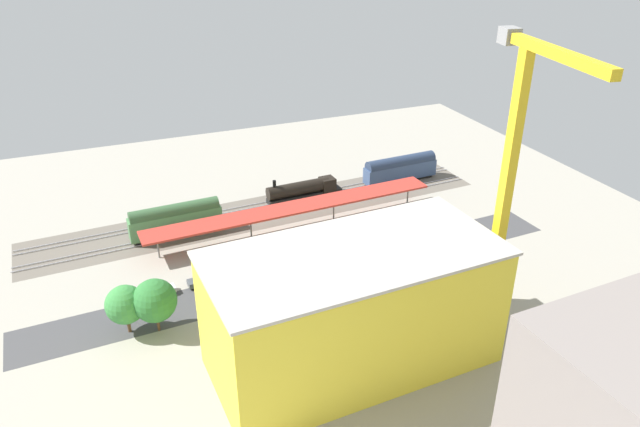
{
  "coord_description": "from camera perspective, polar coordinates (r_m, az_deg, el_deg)",
  "views": [
    {
      "loc": [
        30.16,
        80.59,
        53.97
      ],
      "look_at": [
        -3.17,
        -0.72,
        9.29
      ],
      "focal_mm": 33.55,
      "sensor_mm": 36.0,
      "label": 1
    }
  ],
  "objects": [
    {
      "name": "ground_plane",
      "position": [
        101.58,
        -1.51,
        -5.15
      ],
      "size": [
        147.26,
        147.26,
        0.0
      ],
      "primitive_type": "plane",
      "color": "#9E998C",
      "rests_on": "ground"
    },
    {
      "name": "rail_bed",
      "position": [
        120.4,
        -5.37,
        0.19
      ],
      "size": [
        92.6,
        18.3,
        0.01
      ],
      "primitive_type": "cube",
      "rotation": [
        0.0,
        0.0,
        0.05
      ],
      "color": "#665E54",
      "rests_on": "ground"
    },
    {
      "name": "street_asphalt",
      "position": [
        99.66,
        -1.0,
        -5.84
      ],
      "size": [
        92.36,
        13.34,
        0.01
      ],
      "primitive_type": "cube",
      "rotation": [
        0.0,
        0.0,
        0.05
      ],
      "color": "#424244",
      "rests_on": "ground"
    },
    {
      "name": "track_rails",
      "position": [
        120.32,
        -5.38,
        0.27
      ],
      "size": [
        91.94,
        11.88,
        0.12
      ],
      "color": "#9E9EA8",
      "rests_on": "ground"
    },
    {
      "name": "platform_canopy_near",
      "position": [
        111.66,
        -2.57,
        0.54
      ],
      "size": [
        56.51,
        7.96,
        4.58
      ],
      "color": "#B73328",
      "rests_on": "ground"
    },
    {
      "name": "locomotive",
      "position": [
        125.02,
        -1.45,
        2.3
      ],
      "size": [
        16.52,
        3.55,
        5.15
      ],
      "color": "black",
      "rests_on": "ground"
    },
    {
      "name": "passenger_coach",
      "position": [
        133.53,
        7.67,
        4.3
      ],
      "size": [
        17.25,
        3.85,
        5.91
      ],
      "color": "black",
      "rests_on": "ground"
    },
    {
      "name": "freight_coach_far",
      "position": [
        113.08,
        -13.62,
        -0.49
      ],
      "size": [
        17.07,
        3.65,
        6.23
      ],
      "color": "black",
      "rests_on": "ground"
    },
    {
      "name": "parked_car_0",
      "position": [
        109.71,
        8.39,
        -2.41
      ],
      "size": [
        4.9,
        2.3,
        1.58
      ],
      "color": "black",
      "rests_on": "ground"
    },
    {
      "name": "parked_car_1",
      "position": [
        106.65,
        5.61,
        -3.14
      ],
      "size": [
        4.26,
        1.85,
        1.63
      ],
      "color": "black",
      "rests_on": "ground"
    },
    {
      "name": "parked_car_2",
      "position": [
        104.65,
        2.27,
        -3.66
      ],
      "size": [
        4.4,
        2.15,
        1.62
      ],
      "color": "black",
      "rests_on": "ground"
    },
    {
      "name": "parked_car_3",
      "position": [
        102.57,
        -0.84,
        -4.29
      ],
      "size": [
        4.46,
        2.04,
        1.71
      ],
      "color": "black",
      "rests_on": "ground"
    },
    {
      "name": "parked_car_4",
      "position": [
        100.84,
        -4.15,
        -4.98
      ],
      "size": [
        4.51,
        2.13,
        1.7
      ],
      "color": "black",
      "rests_on": "ground"
    },
    {
      "name": "parked_car_5",
      "position": [
        99.41,
        -7.92,
        -5.72
      ],
      "size": [
        4.73,
        2.06,
        1.66
      ],
      "color": "black",
      "rests_on": "ground"
    },
    {
      "name": "parked_car_6",
      "position": [
        98.56,
        -11.14,
        -6.27
      ],
      "size": [
        4.92,
        2.28,
        1.82
      ],
      "color": "black",
      "rests_on": "ground"
    },
    {
      "name": "parked_car_7",
      "position": [
        97.68,
        -14.87,
        -7.1
      ],
      "size": [
        4.44,
        2.18,
        1.67
      ],
      "color": "black",
      "rests_on": "ground"
    },
    {
      "name": "construction_building",
      "position": [
        77.64,
        3.17,
        -9.17
      ],
      "size": [
        37.16,
        18.75,
        16.51
      ],
      "primitive_type": "cube",
      "rotation": [
        0.0,
        0.0,
        0.05
      ],
      "color": "yellow",
      "rests_on": "ground"
    },
    {
      "name": "construction_roof_slab",
      "position": [
        72.98,
        3.34,
        -3.79
      ],
      "size": [
        37.79,
        19.38,
        0.4
      ],
      "primitive_type": "cube",
      "rotation": [
        0.0,
        0.0,
        0.05
      ],
      "color": "#B7B2A8",
      "rests_on": "construction_building"
    },
    {
      "name": "tower_crane",
      "position": [
        79.64,
        17.79,
        2.97
      ],
      "size": [
        5.3,
        21.41,
        41.33
      ],
      "color": "gray",
      "rests_on": "ground"
    },
    {
      "name": "box_truck_0",
      "position": [
        89.74,
        -5.73,
        -8.83
      ],
      "size": [
        9.09,
        2.49,
        3.47
      ],
      "color": "black",
      "rests_on": "ground"
    },
    {
      "name": "street_tree_0",
      "position": [
        89.95,
        -7.25,
        -6.03
      ],
      "size": [
        4.28,
        4.28,
        7.51
      ],
      "color": "brown",
      "rests_on": "ground"
    },
    {
      "name": "street_tree_1",
      "position": [
        88.92,
        -18.09,
        -8.26
      ],
      "size": [
        5.61,
        5.61,
        7.48
      ],
      "color": "brown",
      "rests_on": "ground"
    },
    {
      "name": "street_tree_2",
      "position": [
        93.07,
        1.12,
        -4.62
      ],
      "size": [
        6.18,
        6.18,
        8.35
      ],
      "color": "brown",
      "rests_on": "ground"
    },
    {
      "name": "street_tree_3",
      "position": [
        98.88,
        7.37,
        -2.88
      ],
      "size": [
        4.21,
        4.21,
        7.29
      ],
      "color": "brown",
      "rests_on": "ground"
    },
    {
      "name": "street_tree_4",
      "position": [
        87.71,
        -15.49,
        -8.02
      ],
      "size": [
        6.26,
        6.26,
        8.27
      ],
      "color": "brown",
      "rests_on": "ground"
    },
    {
      "name": "street_tree_5",
      "position": [
        94.36,
        2.53,
        -4.11
      ],
      "size": [
        4.72,
        4.72,
        7.74
      ],
      "color": "brown",
      "rests_on": "ground"
    },
    {
      "name": "traffic_light",
      "position": [
        102.68,
        0.95,
        -1.85
      ],
      "size": [
        0.5,
        0.36,
        6.84
      ],
      "color": "#333333",
      "rests_on": "ground"
    }
  ]
}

